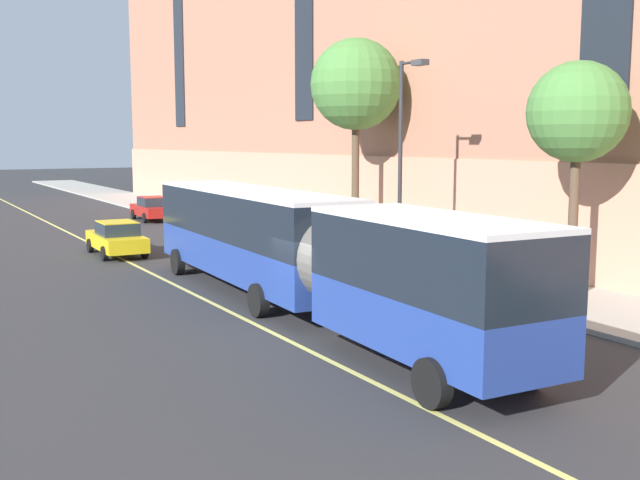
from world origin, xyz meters
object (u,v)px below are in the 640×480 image
at_px(parked_car_red_0, 397,270).
at_px(street_tree_far_uptown, 356,85).
at_px(taxi_cab, 117,238).
at_px(city_bus, 297,245).
at_px(street_lamp, 404,148).
at_px(parked_car_red_1, 153,208).
at_px(street_tree_mid_block, 578,113).
at_px(parked_car_silver_2, 207,222).

xyz_separation_m(parked_car_red_0, street_tree_far_uptown, (3.95, 8.76, 6.87)).
bearing_deg(taxi_cab, street_tree_far_uptown, -24.65).
distance_m(city_bus, street_lamp, 7.46).
distance_m(parked_car_red_1, street_tree_mid_block, 31.89).
distance_m(parked_car_red_1, street_lamp, 25.48).
xyz_separation_m(parked_car_silver_2, taxi_cab, (-6.00, -4.11, -0.00)).
relative_size(parked_car_silver_2, street_lamp, 0.59).
xyz_separation_m(parked_car_red_0, parked_car_red_1, (0.14, 27.25, 0.00)).
xyz_separation_m(parked_car_red_1, street_tree_far_uptown, (3.81, -18.50, 6.87)).
xyz_separation_m(city_bus, taxi_cab, (-1.59, 14.21, -1.27)).
distance_m(taxi_cab, street_lamp, 14.19).
bearing_deg(street_tree_far_uptown, taxi_cab, 155.35).
xyz_separation_m(parked_car_silver_2, street_lamp, (1.77, -15.25, 4.12)).
bearing_deg(city_bus, parked_car_silver_2, 76.49).
xyz_separation_m(city_bus, parked_car_silver_2, (4.40, 18.33, -1.27)).
relative_size(city_bus, taxi_cab, 4.30).
relative_size(city_bus, street_lamp, 2.54).
height_order(parked_car_red_0, street_tree_far_uptown, street_tree_far_uptown).
height_order(city_bus, parked_car_silver_2, city_bus).
xyz_separation_m(parked_car_red_0, parked_car_silver_2, (0.05, 17.41, 0.00)).
xyz_separation_m(street_tree_mid_block, street_lamp, (-2.14, 6.14, -1.09)).
distance_m(street_tree_far_uptown, street_lamp, 7.46).
distance_m(street_tree_mid_block, street_lamp, 6.59).
bearing_deg(parked_car_red_1, city_bus, -99.07).
relative_size(taxi_cab, street_lamp, 0.59).
height_order(parked_car_red_0, parked_car_silver_2, same).
height_order(parked_car_silver_2, street_tree_mid_block, street_tree_mid_block).
xyz_separation_m(parked_car_silver_2, street_tree_mid_block, (3.90, -21.38, 5.21)).
distance_m(city_bus, street_tree_mid_block, 9.69).
xyz_separation_m(taxi_cab, street_lamp, (7.76, -11.14, 4.12)).
bearing_deg(taxi_cab, city_bus, -83.60).
bearing_deg(parked_car_red_1, street_lamp, -86.19).
bearing_deg(parked_car_silver_2, street_lamp, -83.40).
distance_m(taxi_cab, street_tree_far_uptown, 12.88).
bearing_deg(city_bus, parked_car_red_1, 80.93).
height_order(parked_car_red_1, street_tree_far_uptown, street_tree_far_uptown).
bearing_deg(street_tree_far_uptown, parked_car_silver_2, 114.28).
bearing_deg(taxi_cab, street_lamp, -55.12).
bearing_deg(street_tree_far_uptown, street_tree_mid_block, -90.00).
distance_m(parked_car_silver_2, street_tree_mid_block, 22.35).
bearing_deg(city_bus, street_tree_mid_block, -20.21).
bearing_deg(parked_car_red_0, taxi_cab, 114.11).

